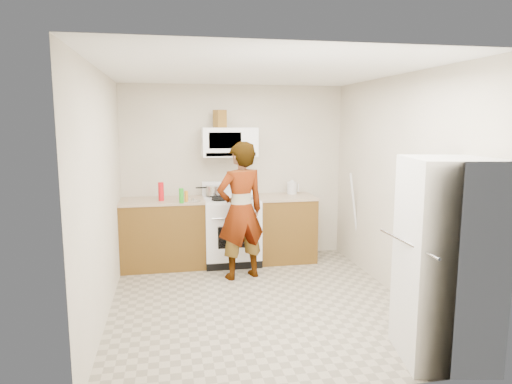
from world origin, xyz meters
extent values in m
plane|color=gray|center=(0.00, 0.00, 0.00)|extent=(3.60, 3.60, 0.00)
cube|color=beige|center=(0.00, 1.79, 1.25)|extent=(3.20, 0.02, 2.50)
cube|color=beige|center=(1.59, 0.00, 1.25)|extent=(0.02, 3.60, 2.50)
cube|color=brown|center=(-1.04, 1.49, 0.45)|extent=(1.12, 0.62, 0.90)
cube|color=tan|center=(-1.04, 1.49, 0.92)|extent=(1.14, 0.64, 0.03)
cube|color=brown|center=(0.68, 1.49, 0.45)|extent=(0.80, 0.62, 0.90)
cube|color=tan|center=(0.68, 1.49, 0.92)|extent=(0.82, 0.64, 0.03)
cube|color=white|center=(-0.10, 1.48, 0.45)|extent=(0.76, 0.65, 0.90)
cube|color=white|center=(-0.10, 1.48, 0.92)|extent=(0.76, 0.62, 0.03)
cube|color=white|center=(-0.10, 1.76, 1.03)|extent=(0.76, 0.08, 0.20)
cube|color=white|center=(-0.10, 1.61, 1.70)|extent=(0.76, 0.38, 0.40)
imported|color=tan|center=(-0.07, 0.84, 0.87)|extent=(0.73, 0.58, 1.74)
cube|color=silver|center=(1.29, -1.47, 0.85)|extent=(0.82, 0.82, 1.70)
cylinder|color=silver|center=(0.82, 1.65, 1.02)|extent=(0.15, 0.15, 0.17)
cube|color=brown|center=(-0.23, 1.59, 2.02)|extent=(0.19, 0.19, 0.24)
cylinder|color=#BABBBF|center=(-0.32, 1.66, 1.02)|extent=(0.30, 0.30, 0.13)
cube|color=white|center=(0.09, 1.32, 0.96)|extent=(0.29, 0.25, 0.05)
cylinder|color=red|center=(-1.05, 1.41, 1.06)|extent=(0.09, 0.09, 0.25)
cylinder|color=orange|center=(-0.72, 1.26, 1.01)|extent=(0.05, 0.05, 0.15)
cylinder|color=#21981B|center=(-0.79, 1.18, 1.03)|extent=(0.08, 0.08, 0.19)
cylinder|color=silver|center=(-0.64, 1.28, 0.94)|extent=(0.21, 0.21, 0.01)
cylinder|color=silver|center=(1.58, 1.08, 0.65)|extent=(0.27, 0.15, 1.29)
camera|label=1|loc=(-0.94, -4.73, 1.99)|focal=32.00mm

